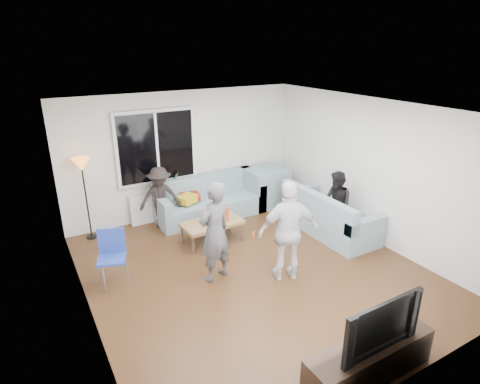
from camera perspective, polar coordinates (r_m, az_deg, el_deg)
floor at (r=6.61m, az=1.90°, el=-11.31°), size 5.00×5.50×0.04m
ceiling at (r=5.66m, az=2.22°, el=11.94°), size 5.00×5.50×0.04m
wall_back at (r=8.37m, az=-8.11°, el=5.42°), size 5.00×0.04×2.60m
wall_front at (r=4.19m, az=23.07°, el=-12.59°), size 5.00×0.04×2.60m
wall_left at (r=5.23m, az=-22.17°, el=-5.61°), size 0.04×5.50×2.60m
wall_right at (r=7.59m, az=18.43°, el=2.93°), size 0.04×5.50×2.60m
window_frame at (r=8.03m, az=-11.95°, el=6.37°), size 1.62×0.06×1.47m
window_glass at (r=8.00m, az=-11.86°, el=6.32°), size 1.50×0.02×1.35m
window_mullion at (r=7.99m, az=-11.84°, el=6.30°), size 0.05×0.03×1.35m
radiator at (r=8.38m, az=-11.24°, el=-1.91°), size 1.30×0.12×0.62m
potted_plant at (r=8.28m, az=-9.39°, el=1.55°), size 0.23×0.20×0.36m
vase at (r=8.16m, az=-12.88°, el=0.22°), size 0.17×0.17×0.15m
sofa_back_section at (r=8.34m, az=-4.28°, el=-0.82°), size 2.30×0.85×0.85m
sofa_right_section at (r=7.84m, az=12.77°, el=-2.76°), size 2.00×0.85×0.85m
sofa_corner at (r=8.97m, az=3.56°, el=0.79°), size 0.85×0.85×0.85m
cushion_yellow at (r=8.09m, az=-7.60°, el=-1.00°), size 0.48×0.45×0.14m
cushion_red at (r=8.20m, az=-7.15°, el=-0.68°), size 0.40×0.36×0.13m
coffee_table at (r=7.39m, az=-4.00°, el=-5.70°), size 1.13×0.65×0.40m
pitcher at (r=7.28m, az=-4.86°, el=-3.65°), size 0.17×0.17×0.17m
side_chair at (r=6.34m, az=-17.96°, el=-9.21°), size 0.51×0.51×0.86m
floor_lamp at (r=7.81m, az=-21.24°, el=-1.00°), size 0.32×0.32×1.56m
player_left at (r=6.02m, az=-3.65°, el=-5.77°), size 0.67×0.53×1.60m
player_right at (r=6.07m, az=7.01°, el=-5.68°), size 1.02×0.67×1.60m
spectator_right at (r=7.66m, az=13.68°, el=-1.75°), size 0.59×0.70×1.26m
spectator_back at (r=7.92m, az=-11.41°, el=-0.82°), size 0.91×0.68×1.25m
tv_console at (r=4.93m, az=18.11°, el=-22.05°), size 1.60×0.40×0.44m
television at (r=4.60m, az=18.86°, el=-17.20°), size 1.06×0.14×0.61m
bottle_e at (r=7.50m, az=-2.11°, el=-2.77°), size 0.07×0.07×0.19m
bottle_b at (r=7.12m, az=-4.53°, el=-3.76°), size 0.08×0.08×0.28m
bottle_c at (r=7.41m, az=-4.36°, el=-2.95°), size 0.07×0.07×0.23m
bottle_d at (r=7.25m, az=-1.91°, el=-3.25°), size 0.07×0.07×0.27m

